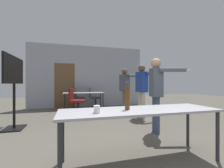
# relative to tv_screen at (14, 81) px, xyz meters

# --- Properties ---
(back_wall) EXTENTS (5.45, 0.12, 2.93)m
(back_wall) POSITION_rel_tv_screen_xyz_m (2.15, 3.15, 0.29)
(back_wall) COLOR #A3A8B2
(back_wall) RESTS_ON ground_plane
(conference_table_near) EXTENTS (2.26, 0.68, 0.75)m
(conference_table_near) POSITION_rel_tv_screen_xyz_m (2.29, -2.24, -0.48)
(conference_table_near) COLOR #A8A8AD
(conference_table_near) RESTS_ON ground_plane
(conference_table_far) EXTENTS (1.64, 0.66, 0.75)m
(conference_table_far) POSITION_rel_tv_screen_xyz_m (1.86, 2.08, -0.50)
(conference_table_far) COLOR #A8A8AD
(conference_table_far) RESTS_ON ground_plane
(tv_screen) EXTENTS (0.44, 1.29, 1.78)m
(tv_screen) POSITION_rel_tv_screen_xyz_m (0.00, 0.00, 0.00)
(tv_screen) COLOR black
(tv_screen) RESTS_ON ground_plane
(person_far_watching) EXTENTS (0.86, 0.56, 1.69)m
(person_far_watching) POSITION_rel_tv_screen_xyz_m (3.36, 1.25, -0.13)
(person_far_watching) COLOR slate
(person_far_watching) RESTS_ON ground_plane
(person_right_polo) EXTENTS (0.83, 0.60, 1.73)m
(person_right_polo) POSITION_rel_tv_screen_xyz_m (3.59, 0.27, -0.11)
(person_right_polo) COLOR beige
(person_right_polo) RESTS_ON ground_plane
(person_left_plaid) EXTENTS (0.72, 0.69, 1.69)m
(person_left_plaid) POSITION_rel_tv_screen_xyz_m (3.21, -1.18, -0.13)
(person_left_plaid) COLOR #3D4C75
(person_left_plaid) RESTS_ON ground_plane
(office_chair_side_rolled) EXTENTS (0.57, 0.52, 0.92)m
(office_chair_side_rolled) POSITION_rel_tv_screen_xyz_m (2.37, 2.69, -0.73)
(office_chair_side_rolled) COLOR black
(office_chair_side_rolled) RESTS_ON ground_plane
(office_chair_far_left) EXTENTS (0.63, 0.58, 0.94)m
(office_chair_far_left) POSITION_rel_tv_screen_xyz_m (1.54, 1.43, -0.72)
(office_chair_far_left) COLOR black
(office_chair_far_left) RESTS_ON ground_plane
(office_chair_mid_tucked) EXTENTS (0.68, 0.67, 0.92)m
(office_chair_mid_tucked) POSITION_rel_tv_screen_xyz_m (1.59, 2.70, -0.74)
(office_chair_mid_tucked) COLOR black
(office_chair_mid_tucked) RESTS_ON ground_plane
(beer_bottle) EXTENTS (0.07, 0.07, 0.39)m
(beer_bottle) POSITION_rel_tv_screen_xyz_m (2.10, -2.21, -0.24)
(beer_bottle) COLOR #563314
(beer_bottle) RESTS_ON conference_table_near
(drink_cup) EXTENTS (0.08, 0.08, 0.10)m
(drink_cup) POSITION_rel_tv_screen_xyz_m (1.65, -2.34, -0.37)
(drink_cup) COLOR silver
(drink_cup) RESTS_ON conference_table_near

